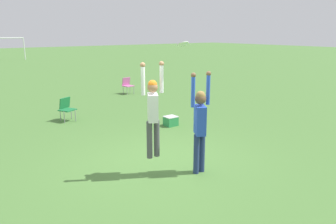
{
  "coord_description": "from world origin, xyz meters",
  "views": [
    {
      "loc": [
        -4.11,
        -5.72,
        2.97
      ],
      "look_at": [
        -0.06,
        -0.29,
        1.3
      ],
      "focal_mm": 35.0,
      "sensor_mm": 36.0,
      "label": 1
    }
  ],
  "objects_px": {
    "person_jumping": "(153,109)",
    "camping_chair_2": "(66,107)",
    "camping_chair_1": "(127,84)",
    "frisbee": "(182,44)",
    "cooler_box": "(171,121)",
    "person_defending": "(200,121)"
  },
  "relations": [
    {
      "from": "person_defending",
      "to": "camping_chair_2",
      "type": "height_order",
      "value": "person_defending"
    },
    {
      "from": "camping_chair_2",
      "to": "cooler_box",
      "type": "relative_size",
      "value": 1.99
    },
    {
      "from": "person_jumping",
      "to": "camping_chair_2",
      "type": "height_order",
      "value": "person_jumping"
    },
    {
      "from": "camping_chair_2",
      "to": "cooler_box",
      "type": "distance_m",
      "value": 3.61
    },
    {
      "from": "person_jumping",
      "to": "camping_chair_2",
      "type": "xyz_separation_m",
      "value": [
        0.08,
        5.37,
        -0.98
      ]
    },
    {
      "from": "person_defending",
      "to": "camping_chair_2",
      "type": "xyz_separation_m",
      "value": [
        -0.77,
        5.86,
        -0.7
      ]
    },
    {
      "from": "person_jumping",
      "to": "camping_chair_1",
      "type": "relative_size",
      "value": 2.54
    },
    {
      "from": "camping_chair_1",
      "to": "camping_chair_2",
      "type": "xyz_separation_m",
      "value": [
        -4.15,
        -3.1,
        -0.0
      ]
    },
    {
      "from": "camping_chair_2",
      "to": "camping_chair_1",
      "type": "bearing_deg",
      "value": -169.25
    },
    {
      "from": "cooler_box",
      "to": "person_defending",
      "type": "bearing_deg",
      "value": -117.55
    },
    {
      "from": "camping_chair_1",
      "to": "camping_chair_2",
      "type": "height_order",
      "value": "camping_chair_1"
    },
    {
      "from": "cooler_box",
      "to": "frisbee",
      "type": "bearing_deg",
      "value": -123.43
    },
    {
      "from": "frisbee",
      "to": "camping_chair_2",
      "type": "xyz_separation_m",
      "value": [
        -0.52,
        5.57,
        -2.26
      ]
    },
    {
      "from": "frisbee",
      "to": "camping_chair_2",
      "type": "relative_size",
      "value": 0.33
    },
    {
      "from": "person_defending",
      "to": "cooler_box",
      "type": "relative_size",
      "value": 5.55
    },
    {
      "from": "camping_chair_2",
      "to": "frisbee",
      "type": "bearing_deg",
      "value": 69.34
    },
    {
      "from": "camping_chair_1",
      "to": "cooler_box",
      "type": "height_order",
      "value": "camping_chair_1"
    },
    {
      "from": "person_jumping",
      "to": "camping_chair_2",
      "type": "distance_m",
      "value": 5.46
    },
    {
      "from": "camping_chair_1",
      "to": "cooler_box",
      "type": "relative_size",
      "value": 2.0
    },
    {
      "from": "frisbee",
      "to": "camping_chair_1",
      "type": "bearing_deg",
      "value": 67.25
    },
    {
      "from": "frisbee",
      "to": "camping_chair_2",
      "type": "distance_m",
      "value": 6.03
    },
    {
      "from": "person_jumping",
      "to": "cooler_box",
      "type": "height_order",
      "value": "person_jumping"
    }
  ]
}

